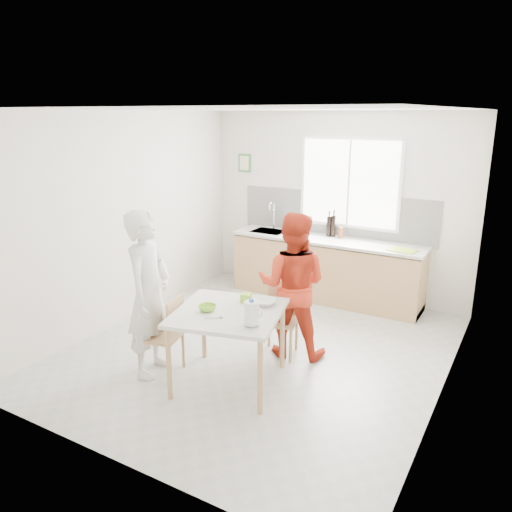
{
  "coord_description": "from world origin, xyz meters",
  "views": [
    {
      "loc": [
        2.59,
        -4.61,
        2.66
      ],
      "look_at": [
        -0.17,
        0.2,
        1.07
      ],
      "focal_mm": 35.0,
      "sensor_mm": 36.0,
      "label": 1
    }
  ],
  "objects_px": {
    "person_white": "(149,294)",
    "wine_bottle_a": "(333,226)",
    "chair_far": "(281,315)",
    "bowl_white": "(264,302)",
    "person_red": "(292,285)",
    "milk_jug": "(252,313)",
    "bowl_green": "(207,308)",
    "chair_left": "(166,332)",
    "wine_bottle_b": "(329,226)",
    "dining_table": "(228,318)"
  },
  "relations": [
    {
      "from": "chair_left",
      "to": "person_white",
      "type": "relative_size",
      "value": 0.49
    },
    {
      "from": "chair_left",
      "to": "wine_bottle_a",
      "type": "relative_size",
      "value": 2.67
    },
    {
      "from": "chair_left",
      "to": "milk_jug",
      "type": "distance_m",
      "value": 1.14
    },
    {
      "from": "chair_far",
      "to": "bowl_white",
      "type": "distance_m",
      "value": 0.67
    },
    {
      "from": "milk_jug",
      "to": "person_red",
      "type": "bearing_deg",
      "value": 82.16
    },
    {
      "from": "wine_bottle_a",
      "to": "wine_bottle_b",
      "type": "relative_size",
      "value": 1.07
    },
    {
      "from": "chair_far",
      "to": "chair_left",
      "type": "bearing_deg",
      "value": -141.86
    },
    {
      "from": "dining_table",
      "to": "wine_bottle_a",
      "type": "xyz_separation_m",
      "value": [
        -0.05,
        2.9,
        0.37
      ]
    },
    {
      "from": "bowl_green",
      "to": "person_white",
      "type": "bearing_deg",
      "value": -170.15
    },
    {
      "from": "person_red",
      "to": "person_white",
      "type": "bearing_deg",
      "value": 31.36
    },
    {
      "from": "milk_jug",
      "to": "wine_bottle_a",
      "type": "bearing_deg",
      "value": 83.73
    },
    {
      "from": "chair_far",
      "to": "milk_jug",
      "type": "bearing_deg",
      "value": -91.39
    },
    {
      "from": "wine_bottle_a",
      "to": "milk_jug",
      "type": "bearing_deg",
      "value": -82.09
    },
    {
      "from": "chair_far",
      "to": "person_red",
      "type": "xyz_separation_m",
      "value": [
        0.12,
        0.03,
        0.37
      ]
    },
    {
      "from": "bowl_green",
      "to": "wine_bottle_a",
      "type": "height_order",
      "value": "wine_bottle_a"
    },
    {
      "from": "wine_bottle_a",
      "to": "bowl_white",
      "type": "bearing_deg",
      "value": -83.89
    },
    {
      "from": "chair_left",
      "to": "bowl_green",
      "type": "bearing_deg",
      "value": 84.12
    },
    {
      "from": "chair_left",
      "to": "milk_jug",
      "type": "bearing_deg",
      "value": 74.44
    },
    {
      "from": "milk_jug",
      "to": "bowl_white",
      "type": "bearing_deg",
      "value": 92.54
    },
    {
      "from": "wine_bottle_a",
      "to": "person_red",
      "type": "bearing_deg",
      "value": -81.23
    },
    {
      "from": "person_white",
      "to": "wine_bottle_a",
      "type": "height_order",
      "value": "person_white"
    },
    {
      "from": "dining_table",
      "to": "person_red",
      "type": "xyz_separation_m",
      "value": [
        0.26,
        0.9,
        0.12
      ]
    },
    {
      "from": "bowl_white",
      "to": "wine_bottle_b",
      "type": "xyz_separation_m",
      "value": [
        -0.34,
        2.57,
        0.26
      ]
    },
    {
      "from": "chair_far",
      "to": "bowl_white",
      "type": "height_order",
      "value": "bowl_white"
    },
    {
      "from": "bowl_white",
      "to": "milk_jug",
      "type": "relative_size",
      "value": 0.95
    },
    {
      "from": "chair_left",
      "to": "wine_bottle_b",
      "type": "distance_m",
      "value": 3.16
    },
    {
      "from": "person_red",
      "to": "milk_jug",
      "type": "height_order",
      "value": "person_red"
    },
    {
      "from": "bowl_white",
      "to": "wine_bottle_b",
      "type": "bearing_deg",
      "value": 97.62
    },
    {
      "from": "bowl_green",
      "to": "bowl_white",
      "type": "relative_size",
      "value": 0.78
    },
    {
      "from": "chair_far",
      "to": "bowl_green",
      "type": "distance_m",
      "value": 1.08
    },
    {
      "from": "person_white",
      "to": "bowl_white",
      "type": "xyz_separation_m",
      "value": [
        1.06,
        0.53,
        -0.06
      ]
    },
    {
      "from": "dining_table",
      "to": "person_white",
      "type": "xyz_separation_m",
      "value": [
        -0.83,
        -0.21,
        0.17
      ]
    },
    {
      "from": "dining_table",
      "to": "person_red",
      "type": "distance_m",
      "value": 0.95
    },
    {
      "from": "chair_left",
      "to": "wine_bottle_a",
      "type": "height_order",
      "value": "wine_bottle_a"
    },
    {
      "from": "wine_bottle_b",
      "to": "chair_left",
      "type": "bearing_deg",
      "value": -100.23
    },
    {
      "from": "person_red",
      "to": "bowl_green",
      "type": "xyz_separation_m",
      "value": [
        -0.44,
        -1.0,
        -0.01
      ]
    },
    {
      "from": "wine_bottle_b",
      "to": "person_red",
      "type": "bearing_deg",
      "value": -79.28
    },
    {
      "from": "bowl_green",
      "to": "wine_bottle_a",
      "type": "relative_size",
      "value": 0.55
    },
    {
      "from": "person_white",
      "to": "wine_bottle_b",
      "type": "relative_size",
      "value": 5.83
    },
    {
      "from": "person_red",
      "to": "bowl_white",
      "type": "height_order",
      "value": "person_red"
    },
    {
      "from": "chair_left",
      "to": "bowl_white",
      "type": "distance_m",
      "value": 1.07
    },
    {
      "from": "person_white",
      "to": "bowl_white",
      "type": "distance_m",
      "value": 1.19
    },
    {
      "from": "bowl_white",
      "to": "wine_bottle_a",
      "type": "height_order",
      "value": "wine_bottle_a"
    },
    {
      "from": "chair_left",
      "to": "milk_jug",
      "type": "height_order",
      "value": "milk_jug"
    },
    {
      "from": "chair_far",
      "to": "wine_bottle_a",
      "type": "relative_size",
      "value": 2.6
    },
    {
      "from": "chair_left",
      "to": "wine_bottle_b",
      "type": "bearing_deg",
      "value": 155.59
    },
    {
      "from": "chair_far",
      "to": "person_white",
      "type": "relative_size",
      "value": 0.47
    },
    {
      "from": "chair_far",
      "to": "milk_jug",
      "type": "height_order",
      "value": "milk_jug"
    },
    {
      "from": "milk_jug",
      "to": "wine_bottle_b",
      "type": "xyz_separation_m",
      "value": [
        -0.5,
        3.08,
        0.16
      ]
    },
    {
      "from": "chair_left",
      "to": "bowl_white",
      "type": "bearing_deg",
      "value": 104.24
    }
  ]
}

